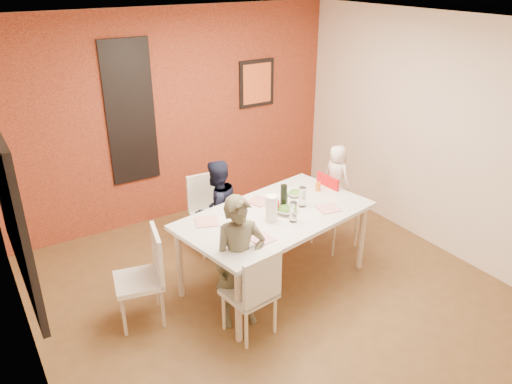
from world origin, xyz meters
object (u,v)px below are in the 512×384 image
high_chair (333,204)px  chair_left (147,272)px  child_far (217,210)px  toddler (337,176)px  dining_table (275,220)px  chair_near (255,291)px  wine_bottle (284,197)px  paper_towel_roll (272,208)px  child_near (240,263)px  chair_far (208,208)px

high_chair → chair_left: bearing=88.9°
child_far → toddler: (1.28, -0.55, 0.33)m
dining_table → high_chair: 1.04m
dining_table → chair_left: (-1.36, 0.12, -0.22)m
chair_near → toddler: toddler is taller
toddler → wine_bottle: bearing=95.2°
chair_left → paper_towel_roll: 1.34m
child_near → chair_near: bearing=-73.0°
wine_bottle → paper_towel_roll: bearing=-148.2°
wine_bottle → high_chair: bearing=12.8°
dining_table → paper_towel_roll: size_ratio=7.93×
dining_table → chair_far: size_ratio=2.35×
toddler → chair_left: bearing=85.7°
child_far → paper_towel_roll: 0.98m
high_chair → child_far: (-1.26, 0.55, 0.02)m
high_chair → wine_bottle: (-0.86, -0.19, 0.38)m
high_chair → child_far: size_ratio=0.81×
high_chair → wine_bottle: 0.96m
dining_table → chair_left: chair_left is taller
high_chair → child_near: size_ratio=0.72×
wine_bottle → chair_far: bearing=111.8°
chair_far → wine_bottle: wine_bottle is taller
dining_table → high_chair: bearing=14.0°
dining_table → wine_bottle: (0.14, 0.05, 0.21)m
chair_left → toddler: toddler is taller
chair_far → high_chair: high_chair is taller
chair_near → child_far: child_far is taller
chair_near → wine_bottle: 1.13m
paper_towel_roll → chair_left: bearing=169.8°
chair_near → paper_towel_roll: paper_towel_roll is taller
chair_left → child_far: child_far is taller
chair_left → child_near: size_ratio=0.71×
chair_left → paper_towel_roll: paper_towel_roll is taller
child_near → child_far: (0.39, 1.19, -0.07)m
child_near → paper_towel_roll: 0.67m
child_far → chair_left: bearing=18.4°
chair_near → child_near: 0.29m
chair_left → high_chair: (2.36, 0.13, 0.05)m
chair_near → high_chair: (1.63, 0.88, 0.08)m
child_far → paper_towel_roll: (0.14, -0.90, 0.36)m
child_far → wine_bottle: size_ratio=4.45×
chair_near → child_near: child_near is taller
toddler → paper_towel_roll: toddler is taller
child_near → child_far: bearing=86.3°
chair_far → wine_bottle: size_ratio=3.41×
dining_table → child_far: 0.85m
child_far → toddler: 1.43m
chair_far → toddler: (1.27, -0.79, 0.42)m
toddler → dining_table: bearing=96.4°
chair_near → wine_bottle: (0.78, 0.68, 0.46)m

